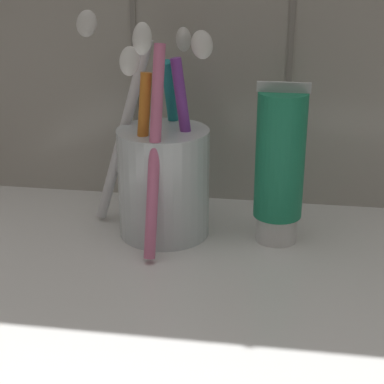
# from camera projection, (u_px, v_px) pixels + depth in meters

# --- Properties ---
(sink_counter) EXTENTS (0.57, 0.39, 0.02)m
(sink_counter) POSITION_uv_depth(u_px,v_px,m) (255.00, 316.00, 0.45)
(sink_counter) COLOR white
(sink_counter) RESTS_ON ground
(toothbrush_cup) EXTENTS (0.12, 0.15, 0.19)m
(toothbrush_cup) POSITION_uv_depth(u_px,v_px,m) (162.00, 174.00, 0.54)
(toothbrush_cup) COLOR silver
(toothbrush_cup) RESTS_ON sink_counter
(toothpaste_tube) EXTENTS (0.04, 0.04, 0.13)m
(toothpaste_tube) POSITION_uv_depth(u_px,v_px,m) (280.00, 165.00, 0.52)
(toothpaste_tube) COLOR white
(toothpaste_tube) RESTS_ON sink_counter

